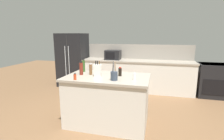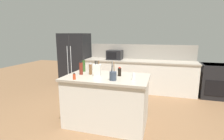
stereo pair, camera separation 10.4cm
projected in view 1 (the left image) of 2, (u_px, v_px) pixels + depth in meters
The scene contains 16 objects.
ground_plane at pixel (108, 123), 3.43m from camera, with size 14.00×14.00×0.00m, color brown.
back_counter_run at pixel (137, 75), 5.35m from camera, with size 3.33×0.66×0.94m.
wall_backsplash at pixel (139, 52), 5.51m from camera, with size 3.29×0.03×0.46m, color gray.
kitchen_island at pixel (107, 100), 3.33m from camera, with size 1.55×0.96×0.94m.
refrigerator at pixel (73, 60), 5.85m from camera, with size 0.90×0.75×1.74m.
range_oven at pixel (212, 80), 4.83m from camera, with size 0.76×0.65×0.92m.
microwave at pixel (113, 55), 5.41m from camera, with size 0.46×0.39×0.29m.
knife_block at pixel (98, 70), 3.22m from camera, with size 0.15×0.13×0.29m.
utensil_crock at pixel (114, 75), 2.95m from camera, with size 0.12×0.12×0.32m.
soy_sauce_bottle at pixel (120, 72), 3.25m from camera, with size 0.06×0.06×0.17m.
spice_jar_paprika at pixel (75, 77), 2.98m from camera, with size 0.05×0.05×0.11m.
olive_oil_bottle at pixel (84, 66), 3.62m from camera, with size 0.06×0.06×0.27m.
vinegar_bottle at pixel (81, 68), 3.35m from camera, with size 0.07×0.07×0.26m.
pepper_grinder at pixel (91, 69), 3.35m from camera, with size 0.06×0.06×0.22m.
spice_jar_oregano at pixel (97, 69), 3.68m from camera, with size 0.05×0.05×0.11m.
salt_shaker at pixel (134, 76), 2.99m from camera, with size 0.05×0.05×0.13m.
Camera 1 is at (0.88, -3.03, 1.70)m, focal length 28.00 mm.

